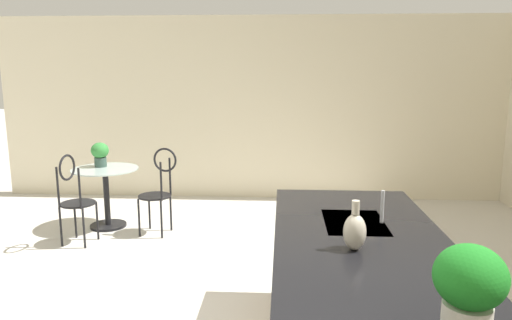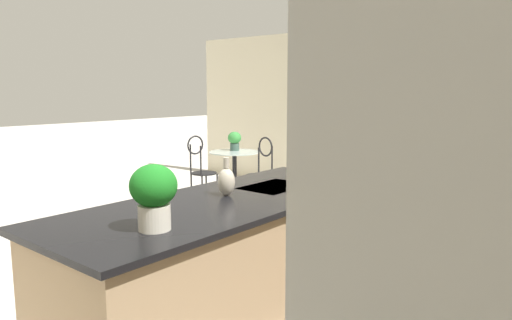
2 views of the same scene
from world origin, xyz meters
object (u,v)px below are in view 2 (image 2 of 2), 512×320
Objects in this scene: bistro_table at (235,170)px; chair_by_island at (261,169)px; vase_on_counter at (226,181)px; potted_plant_on_table at (235,140)px; potted_plant_counter_far at (154,193)px; chair_near_window at (201,166)px.

chair_by_island reaches higher than bistro_table.
bistro_table is 2.78× the size of vase_on_counter.
potted_plant_counter_far is at bearing 36.66° from potted_plant_on_table.
vase_on_counter is at bearing 41.01° from potted_plant_on_table.
potted_plant_on_table is (-0.33, -0.81, 0.34)m from chair_by_island.
chair_near_window is 3.44× the size of potted_plant_on_table.
chair_near_window is 3.59m from vase_on_counter.
chair_by_island is at bearing 68.02° from potted_plant_on_table.
chair_near_window is at bearing -1.94° from potted_plant_on_table.
vase_on_counter reaches higher than chair_by_island.
bistro_table is 0.77× the size of chair_near_window.
chair_by_island is (0.22, 0.72, 0.13)m from bistro_table.
chair_by_island is 3.44× the size of potted_plant_on_table.
bistro_table is at bearing 169.50° from chair_near_window.
chair_near_window is 1.00× the size of chair_by_island.
bistro_table is 4.85m from potted_plant_counter_far.
potted_plant_on_table is at bearing 178.06° from chair_near_window.
chair_near_window is 3.62× the size of vase_on_counter.
chair_by_island is (-0.41, 0.83, 0.00)m from chair_near_window.
potted_plant_on_table reaches higher than chair_by_island.
potted_plant_counter_far reaches higher than bistro_table.
chair_near_window is at bearing -137.36° from potted_plant_counter_far.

